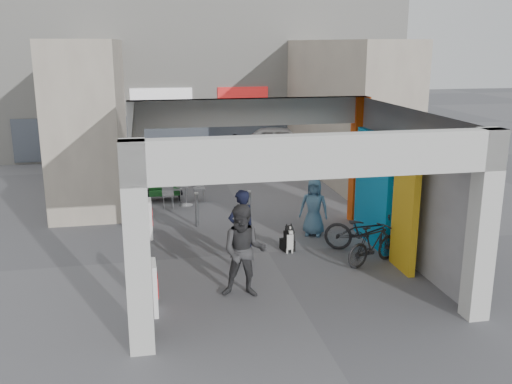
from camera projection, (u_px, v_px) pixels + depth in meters
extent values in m
plane|color=#5D5C62|center=(268.00, 252.00, 13.76)|extent=(90.00, 90.00, 0.00)
cube|color=beige|center=(137.00, 250.00, 8.95)|extent=(0.40, 0.40, 3.50)
cube|color=beige|center=(138.00, 169.00, 14.64)|extent=(0.40, 0.40, 3.50)
cube|color=beige|center=(483.00, 227.00, 10.09)|extent=(0.40, 0.40, 3.50)
cube|color=#E84F0D|center=(359.00, 160.00, 15.78)|extent=(0.40, 0.40, 3.50)
plane|color=beige|center=(138.00, 200.00, 11.80)|extent=(0.00, 6.40, 6.40)
plane|color=#9F9EA4|center=(407.00, 186.00, 12.93)|extent=(0.00, 6.40, 6.40)
cube|color=#0C8DCE|center=(373.00, 189.00, 14.10)|extent=(0.15, 2.00, 2.80)
cube|color=gold|center=(405.00, 209.00, 12.39)|extent=(0.15, 1.00, 2.80)
plane|color=#ADADA8|center=(279.00, 112.00, 11.92)|extent=(6.40, 6.40, 0.00)
cube|color=beige|center=(252.00, 112.00, 14.90)|extent=(6.40, 0.30, 0.70)
cube|color=beige|center=(324.00, 156.00, 9.12)|extent=(6.40, 0.30, 0.70)
cube|color=silver|center=(251.00, 113.00, 15.08)|extent=(4.20, 0.05, 0.55)
cube|color=silver|center=(203.00, 63.00, 26.02)|extent=(18.00, 4.00, 8.00)
cube|color=#515966|center=(209.00, 135.00, 24.84)|extent=(16.20, 0.06, 1.80)
cube|color=white|center=(161.00, 94.00, 24.01)|extent=(2.60, 0.06, 0.50)
cube|color=red|center=(243.00, 93.00, 24.67)|extent=(2.20, 0.06, 0.50)
cube|color=#C1B3A0|center=(92.00, 116.00, 19.39)|extent=(2.00, 9.00, 5.00)
cube|color=#C1B3A0|center=(343.00, 110.00, 21.09)|extent=(2.00, 9.00, 5.00)
cylinder|color=gray|center=(197.00, 210.00, 15.58)|extent=(0.09, 0.09, 0.95)
cylinder|color=gray|center=(249.00, 206.00, 16.09)|extent=(0.09, 0.09, 0.86)
cylinder|color=gray|center=(310.00, 204.00, 16.14)|extent=(0.09, 0.09, 0.96)
cube|color=silver|center=(155.00, 288.00, 10.57)|extent=(0.09, 0.55, 1.00)
cube|color=red|center=(157.00, 285.00, 10.56)|extent=(0.05, 0.39, 0.40)
cube|color=silver|center=(150.00, 219.00, 14.72)|extent=(0.09, 0.55, 1.00)
cube|color=red|center=(152.00, 217.00, 14.71)|extent=(0.05, 0.39, 0.40)
cylinder|color=#AFAFB4|center=(186.00, 195.00, 17.64)|extent=(0.06, 0.06, 0.66)
cylinder|color=#AFAFB4|center=(186.00, 205.00, 17.72)|extent=(0.40, 0.40, 0.02)
cylinder|color=#AFAFB4|center=(186.00, 185.00, 17.55)|extent=(0.64, 0.64, 0.05)
cube|color=#AFAFB4|center=(168.00, 201.00, 17.39)|extent=(0.35, 0.35, 0.41)
cube|color=#AFAFB4|center=(168.00, 187.00, 17.44)|extent=(0.35, 0.05, 0.41)
cube|color=#AFAFB4|center=(199.00, 194.00, 18.19)|extent=(0.35, 0.35, 0.41)
cube|color=#AFAFB4|center=(198.00, 181.00, 18.24)|extent=(0.35, 0.05, 0.41)
cube|color=#AFAFB4|center=(176.00, 195.00, 18.14)|extent=(0.35, 0.35, 0.41)
cube|color=#AFAFB4|center=(175.00, 181.00, 18.19)|extent=(0.35, 0.05, 0.41)
cube|color=black|center=(164.00, 195.00, 18.32)|extent=(1.15, 0.58, 0.29)
cube|color=#17511B|center=(164.00, 192.00, 18.14)|extent=(0.96, 0.34, 0.17)
cube|color=#17511B|center=(164.00, 185.00, 18.23)|extent=(0.96, 0.34, 0.17)
cube|color=#17511B|center=(163.00, 178.00, 18.32)|extent=(0.96, 0.34, 0.17)
cube|color=#17511B|center=(231.00, 171.00, 21.77)|extent=(0.45, 0.36, 0.28)
cube|color=#283996|center=(231.00, 164.00, 21.70)|extent=(0.45, 0.36, 0.28)
cube|color=black|center=(287.00, 245.00, 13.88)|extent=(0.27, 0.36, 0.27)
cube|color=black|center=(289.00, 239.00, 13.69)|extent=(0.21, 0.18, 0.40)
cube|color=silver|center=(290.00, 242.00, 13.61)|extent=(0.17, 0.03, 0.38)
cylinder|color=silver|center=(287.00, 247.00, 13.65)|extent=(0.05, 0.05, 0.31)
cylinder|color=silver|center=(292.00, 247.00, 13.67)|extent=(0.05, 0.05, 0.31)
sphere|color=black|center=(289.00, 230.00, 13.61)|extent=(0.21, 0.21, 0.21)
cube|color=silver|center=(290.00, 232.00, 13.51)|extent=(0.09, 0.13, 0.07)
cone|color=black|center=(287.00, 225.00, 13.61)|extent=(0.08, 0.08, 0.09)
cone|color=black|center=(291.00, 225.00, 13.63)|extent=(0.08, 0.08, 0.09)
imported|color=black|center=(241.00, 228.00, 12.71)|extent=(0.76, 0.64, 1.78)
imported|color=#38383B|center=(244.00, 251.00, 11.17)|extent=(1.05, 0.90, 1.88)
imported|color=teal|center=(314.00, 207.00, 14.83)|extent=(0.87, 0.75, 1.51)
imported|color=black|center=(235.00, 155.00, 21.43)|extent=(1.02, 0.65, 1.61)
imported|color=black|center=(366.00, 231.00, 13.65)|extent=(2.09, 1.56, 1.05)
imported|color=black|center=(373.00, 245.00, 12.92)|extent=(1.59, 1.01, 0.93)
imported|color=white|center=(283.00, 141.00, 25.10)|extent=(4.28, 2.45, 1.37)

